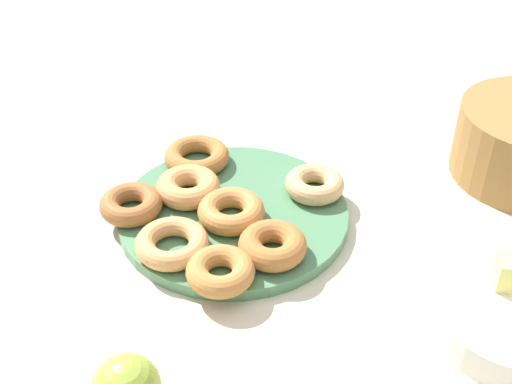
{
  "coord_description": "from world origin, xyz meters",
  "views": [
    {
      "loc": [
        0.68,
        0.09,
        0.55
      ],
      "look_at": [
        0.0,
        0.03,
        0.05
      ],
      "focal_mm": 46.52,
      "sensor_mm": 36.0,
      "label": 1
    }
  ],
  "objects_px": {
    "donut_3": "(272,245)",
    "donut_6": "(220,271)",
    "donut_plate": "(233,214)",
    "donut_1": "(197,156)",
    "donut_0": "(172,243)",
    "donut_2": "(315,184)",
    "donut_7": "(188,187)",
    "donut_4": "(131,204)",
    "donut_5": "(234,211)",
    "fruit_bowl": "(512,317)"
  },
  "relations": [
    {
      "from": "donut_3",
      "to": "donut_6",
      "type": "distance_m",
      "value": 0.07
    },
    {
      "from": "donut_plate",
      "to": "donut_1",
      "type": "bearing_deg",
      "value": -148.04
    },
    {
      "from": "donut_0",
      "to": "donut_2",
      "type": "bearing_deg",
      "value": 128.27
    },
    {
      "from": "donut_plate",
      "to": "donut_3",
      "type": "xyz_separation_m",
      "value": [
        0.08,
        0.06,
        0.02
      ]
    },
    {
      "from": "donut_1",
      "to": "donut_7",
      "type": "xyz_separation_m",
      "value": [
        0.08,
        0.0,
        0.0
      ]
    },
    {
      "from": "donut_6",
      "to": "donut_1",
      "type": "bearing_deg",
      "value": -164.82
    },
    {
      "from": "donut_plate",
      "to": "donut_4",
      "type": "bearing_deg",
      "value": -82.65
    },
    {
      "from": "donut_5",
      "to": "donut_3",
      "type": "bearing_deg",
      "value": 40.86
    },
    {
      "from": "donut_1",
      "to": "donut_6",
      "type": "distance_m",
      "value": 0.24
    },
    {
      "from": "donut_1",
      "to": "donut_3",
      "type": "height_order",
      "value": "donut_3"
    },
    {
      "from": "donut_3",
      "to": "fruit_bowl",
      "type": "xyz_separation_m",
      "value": [
        0.08,
        0.26,
        -0.01
      ]
    },
    {
      "from": "donut_5",
      "to": "fruit_bowl",
      "type": "distance_m",
      "value": 0.35
    },
    {
      "from": "donut_4",
      "to": "donut_5",
      "type": "distance_m",
      "value": 0.13
    },
    {
      "from": "donut_5",
      "to": "donut_6",
      "type": "xyz_separation_m",
      "value": [
        0.11,
        -0.0,
        -0.0
      ]
    },
    {
      "from": "donut_1",
      "to": "donut_3",
      "type": "relative_size",
      "value": 1.13
    },
    {
      "from": "donut_2",
      "to": "fruit_bowl",
      "type": "height_order",
      "value": "donut_2"
    },
    {
      "from": "donut_0",
      "to": "donut_6",
      "type": "bearing_deg",
      "value": 55.55
    },
    {
      "from": "donut_2",
      "to": "fruit_bowl",
      "type": "distance_m",
      "value": 0.3
    },
    {
      "from": "donut_6",
      "to": "fruit_bowl",
      "type": "distance_m",
      "value": 0.32
    },
    {
      "from": "donut_1",
      "to": "donut_2",
      "type": "relative_size",
      "value": 1.16
    },
    {
      "from": "donut_1",
      "to": "fruit_bowl",
      "type": "relative_size",
      "value": 0.52
    },
    {
      "from": "donut_6",
      "to": "donut_plate",
      "type": "bearing_deg",
      "value": 179.93
    },
    {
      "from": "donut_4",
      "to": "donut_6",
      "type": "bearing_deg",
      "value": 48.77
    },
    {
      "from": "donut_7",
      "to": "donut_6",
      "type": "bearing_deg",
      "value": 21.93
    },
    {
      "from": "donut_plate",
      "to": "donut_4",
      "type": "relative_size",
      "value": 3.7
    },
    {
      "from": "donut_0",
      "to": "donut_1",
      "type": "height_order",
      "value": "donut_1"
    },
    {
      "from": "donut_plate",
      "to": "donut_1",
      "type": "xyz_separation_m",
      "value": [
        -0.1,
        -0.06,
        0.02
      ]
    },
    {
      "from": "donut_1",
      "to": "donut_6",
      "type": "bearing_deg",
      "value": 15.18
    },
    {
      "from": "donut_plate",
      "to": "donut_3",
      "type": "distance_m",
      "value": 0.1
    },
    {
      "from": "donut_4",
      "to": "fruit_bowl",
      "type": "height_order",
      "value": "donut_4"
    },
    {
      "from": "donut_5",
      "to": "donut_2",
      "type": "bearing_deg",
      "value": 123.47
    },
    {
      "from": "donut_6",
      "to": "donut_7",
      "type": "distance_m",
      "value": 0.17
    },
    {
      "from": "donut_5",
      "to": "fruit_bowl",
      "type": "bearing_deg",
      "value": 65.71
    },
    {
      "from": "donut_plate",
      "to": "donut_2",
      "type": "xyz_separation_m",
      "value": [
        -0.05,
        0.11,
        0.02
      ]
    },
    {
      "from": "donut_0",
      "to": "donut_5",
      "type": "relative_size",
      "value": 1.04
    },
    {
      "from": "donut_0",
      "to": "donut_2",
      "type": "height_order",
      "value": "donut_2"
    },
    {
      "from": "donut_0",
      "to": "donut_3",
      "type": "xyz_separation_m",
      "value": [
        -0.0,
        0.12,
        0.0
      ]
    },
    {
      "from": "donut_6",
      "to": "fruit_bowl",
      "type": "xyz_separation_m",
      "value": [
        0.03,
        0.32,
        -0.01
      ]
    },
    {
      "from": "donut_2",
      "to": "donut_4",
      "type": "height_order",
      "value": "same"
    },
    {
      "from": "donut_3",
      "to": "fruit_bowl",
      "type": "distance_m",
      "value": 0.28
    },
    {
      "from": "donut_5",
      "to": "donut_6",
      "type": "height_order",
      "value": "donut_5"
    },
    {
      "from": "donut_plate",
      "to": "donut_1",
      "type": "distance_m",
      "value": 0.12
    },
    {
      "from": "donut_4",
      "to": "fruit_bowl",
      "type": "bearing_deg",
      "value": 71.85
    },
    {
      "from": "donut_4",
      "to": "donut_7",
      "type": "xyz_separation_m",
      "value": [
        -0.04,
        0.07,
        0.0
      ]
    },
    {
      "from": "donut_3",
      "to": "donut_2",
      "type": "bearing_deg",
      "value": 159.35
    },
    {
      "from": "donut_1",
      "to": "donut_3",
      "type": "distance_m",
      "value": 0.22
    },
    {
      "from": "donut_6",
      "to": "donut_7",
      "type": "height_order",
      "value": "donut_7"
    },
    {
      "from": "donut_2",
      "to": "donut_plate",
      "type": "bearing_deg",
      "value": -66.37
    },
    {
      "from": "donut_5",
      "to": "donut_7",
      "type": "xyz_separation_m",
      "value": [
        -0.05,
        -0.07,
        0.0
      ]
    },
    {
      "from": "donut_4",
      "to": "donut_6",
      "type": "xyz_separation_m",
      "value": [
        0.11,
        0.13,
        0.0
      ]
    }
  ]
}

